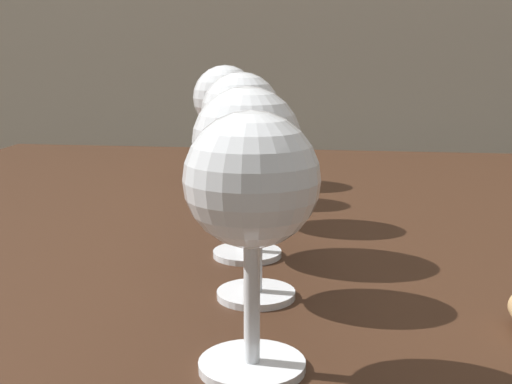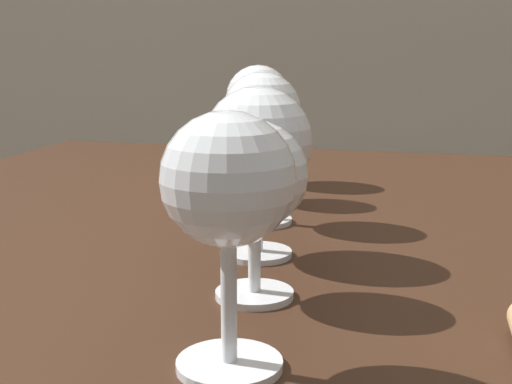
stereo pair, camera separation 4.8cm
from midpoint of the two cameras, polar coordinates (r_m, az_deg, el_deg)
name	(u,v)px [view 2 (the right image)]	position (r m, az deg, el deg)	size (l,w,h in m)	color
dining_table	(414,309)	(0.76, 14.66, -9.32)	(1.29, 0.94, 0.77)	#382114
wine_glass_port	(230,189)	(0.36, 1.61, 0.20)	(0.07, 0.07, 0.14)	white
wine_glass_chardonnay	(256,180)	(0.48, 2.87, 0.97)	(0.07, 0.07, 0.13)	white
wine_glass_pinot	(259,145)	(0.57, 2.66, 3.84)	(0.09, 0.09, 0.14)	white
wine_glass_empty	(263,117)	(0.68, 2.60, 6.15)	(0.08, 0.08, 0.15)	white
wine_glass_cabernet	(264,133)	(0.79, 2.38, 4.86)	(0.07, 0.07, 0.12)	white
wine_glass_white	(259,99)	(0.89, 1.81, 7.60)	(0.08, 0.08, 0.15)	white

